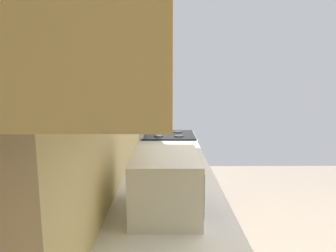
# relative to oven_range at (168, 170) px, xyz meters

# --- Properties ---
(wall_back) EXTENTS (4.25, 0.12, 2.71)m
(wall_back) POSITION_rel_oven_range_xyz_m (-1.65, 0.39, 0.89)
(wall_back) COLOR #E1C77E
(wall_back) RESTS_ON ground_plane
(upper_cabinets) EXTENTS (2.66, 0.30, 0.56)m
(upper_cabinets) POSITION_rel_oven_range_xyz_m (-2.01, 0.18, 1.36)
(upper_cabinets) COLOR beige
(oven_range) EXTENTS (0.62, 0.67, 1.07)m
(oven_range) POSITION_rel_oven_range_xyz_m (0.00, 0.00, 0.00)
(oven_range) COLOR #B7BABF
(oven_range) RESTS_ON ground_plane
(microwave) EXTENTS (0.47, 0.35, 0.30)m
(microwave) POSITION_rel_oven_range_xyz_m (-2.05, 0.03, 0.58)
(microwave) COLOR white
(microwave) RESTS_ON counter_run
(bowl) EXTENTS (0.14, 0.14, 0.06)m
(bowl) POSITION_rel_oven_range_xyz_m (-1.19, -0.08, 0.47)
(bowl) COLOR silver
(bowl) RESTS_ON counter_run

